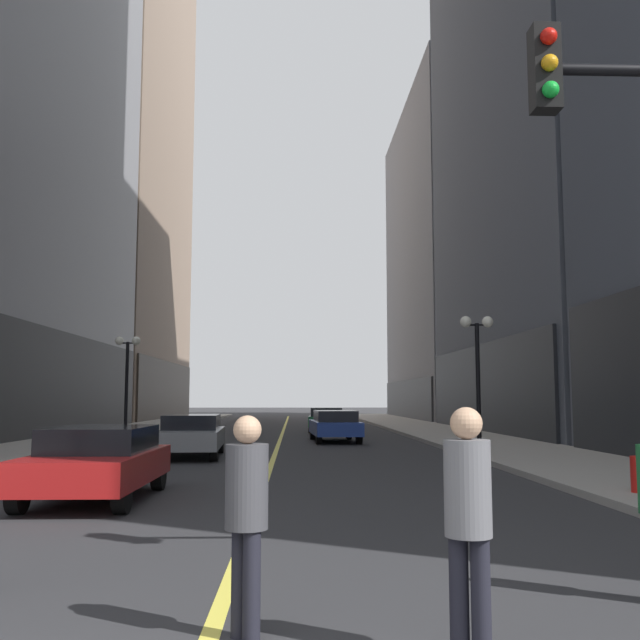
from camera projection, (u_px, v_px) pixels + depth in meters
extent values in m
plane|color=#2D2D30|center=(282.00, 433.00, 38.15)|extent=(200.00, 200.00, 0.00)
cube|color=#9E9991|center=(125.00, 432.00, 37.88)|extent=(4.50, 78.00, 0.15)
cube|color=#9E9991|center=(437.00, 431.00, 38.44)|extent=(4.50, 78.00, 0.15)
cube|color=#E5D64C|center=(282.00, 433.00, 38.15)|extent=(0.16, 70.00, 0.01)
cube|color=#2C2C2E|center=(79.00, 385.00, 37.56)|extent=(0.50, 22.80, 5.00)
cube|color=gray|center=(94.00, 71.00, 65.76)|extent=(14.50, 26.00, 63.03)
cube|color=#332A23|center=(166.00, 390.00, 62.90)|extent=(0.50, 24.70, 5.00)
cube|color=#4C515B|center=(589.00, 83.00, 40.31)|extent=(13.00, 24.00, 38.68)
cube|color=black|center=(482.00, 389.00, 38.27)|extent=(0.50, 22.80, 4.64)
cube|color=gray|center=(480.00, 261.00, 65.10)|extent=(13.59, 26.00, 28.24)
cube|color=#2C2C2E|center=(408.00, 400.00, 63.54)|extent=(0.50, 24.70, 3.39)
cube|color=#B21919|center=(97.00, 468.00, 13.10)|extent=(1.92, 4.35, 0.55)
cube|color=black|center=(101.00, 440.00, 13.37)|extent=(1.68, 2.44, 0.50)
cylinder|color=black|center=(122.00, 494.00, 11.59)|extent=(0.22, 0.64, 0.64)
cylinder|color=black|center=(18.00, 494.00, 11.54)|extent=(0.22, 0.64, 0.64)
cylinder|color=black|center=(159.00, 474.00, 14.61)|extent=(0.22, 0.64, 0.64)
cylinder|color=black|center=(76.00, 474.00, 14.56)|extent=(0.22, 0.64, 0.64)
cube|color=slate|center=(191.00, 438.00, 22.71)|extent=(2.10, 4.81, 0.55)
cube|color=black|center=(192.00, 423.00, 22.99)|extent=(1.78, 2.72, 0.50)
cylinder|color=black|center=(214.00, 451.00, 21.11)|extent=(0.25, 0.65, 0.64)
cylinder|color=black|center=(157.00, 451.00, 20.97)|extent=(0.25, 0.65, 0.64)
cylinder|color=black|center=(220.00, 443.00, 24.38)|extent=(0.25, 0.65, 0.64)
cylinder|color=black|center=(171.00, 444.00, 24.25)|extent=(0.25, 0.65, 0.64)
cube|color=navy|center=(335.00, 428.00, 30.64)|extent=(2.10, 4.87, 0.55)
cube|color=black|center=(335.00, 416.00, 30.45)|extent=(1.77, 2.76, 0.50)
cylinder|color=black|center=(313.00, 432.00, 32.20)|extent=(0.25, 0.65, 0.64)
cylinder|color=black|center=(349.00, 432.00, 32.34)|extent=(0.25, 0.65, 0.64)
cylinder|color=black|center=(319.00, 436.00, 28.88)|extent=(0.25, 0.65, 0.64)
cylinder|color=black|center=(359.00, 436.00, 29.02)|extent=(0.25, 0.65, 0.64)
cube|color=#196038|center=(326.00, 421.00, 39.56)|extent=(2.09, 4.48, 0.55)
cube|color=black|center=(326.00, 412.00, 39.39)|extent=(1.77, 2.54, 0.50)
cylinder|color=black|center=(312.00, 425.00, 41.07)|extent=(0.25, 0.65, 0.64)
cylinder|color=black|center=(341.00, 425.00, 41.05)|extent=(0.25, 0.65, 0.64)
cylinder|color=black|center=(311.00, 427.00, 38.00)|extent=(0.25, 0.65, 0.64)
cylinder|color=black|center=(342.00, 427.00, 37.99)|extent=(0.25, 0.65, 0.64)
cylinder|color=black|center=(481.00, 601.00, 5.08)|extent=(0.14, 0.14, 0.87)
cylinder|color=black|center=(459.00, 598.00, 5.15)|extent=(0.14, 0.14, 0.87)
cylinder|color=slate|center=(468.00, 488.00, 5.20)|extent=(0.47, 0.47, 0.69)
sphere|color=tan|center=(466.00, 423.00, 5.25)|extent=(0.23, 0.23, 0.23)
cylinder|color=black|center=(240.00, 582.00, 5.66)|extent=(0.14, 0.14, 0.83)
cylinder|color=black|center=(252.00, 586.00, 5.54)|extent=(0.14, 0.14, 0.83)
cylinder|color=#3F3F44|center=(247.00, 486.00, 5.68)|extent=(0.48, 0.48, 0.66)
sphere|color=tan|center=(247.00, 430.00, 5.73)|extent=(0.23, 0.23, 0.23)
cube|color=black|center=(545.00, 69.00, 7.38)|extent=(0.28, 0.24, 0.90)
sphere|color=red|center=(549.00, 36.00, 7.27)|extent=(0.17, 0.17, 0.17)
sphere|color=orange|center=(550.00, 63.00, 7.24)|extent=(0.17, 0.17, 0.17)
sphere|color=green|center=(551.00, 90.00, 7.21)|extent=(0.17, 0.17, 0.17)
cylinder|color=black|center=(126.00, 392.00, 30.18)|extent=(0.14, 0.14, 4.20)
cylinder|color=black|center=(128.00, 343.00, 30.40)|extent=(0.80, 0.06, 0.06)
sphere|color=white|center=(119.00, 341.00, 30.40)|extent=(0.36, 0.36, 0.36)
sphere|color=white|center=(136.00, 341.00, 30.42)|extent=(0.36, 0.36, 0.36)
cylinder|color=black|center=(478.00, 390.00, 22.60)|extent=(0.14, 0.14, 4.20)
cylinder|color=black|center=(477.00, 325.00, 22.82)|extent=(0.80, 0.06, 0.06)
sphere|color=white|center=(466.00, 322.00, 22.82)|extent=(0.36, 0.36, 0.36)
sphere|color=white|center=(488.00, 322.00, 22.84)|extent=(0.36, 0.36, 0.36)
cylinder|color=red|center=(639.00, 478.00, 13.08)|extent=(0.28, 0.28, 0.80)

